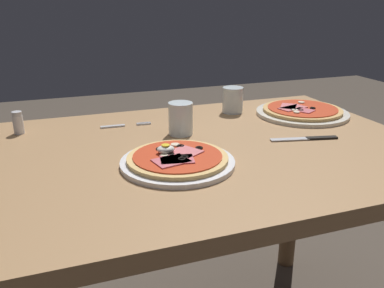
{
  "coord_description": "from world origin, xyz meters",
  "views": [
    {
      "loc": [
        -0.41,
        -0.97,
        1.14
      ],
      "look_at": [
        -0.08,
        -0.05,
        0.78
      ],
      "focal_mm": 38.43,
      "sensor_mm": 36.0,
      "label": 1
    }
  ],
  "objects_px": {
    "water_glass_near": "(233,102)",
    "water_glass_far": "(181,121)",
    "knife": "(309,138)",
    "fork": "(122,126)",
    "pizza_foreground": "(177,160)",
    "pizza_across_left": "(302,111)",
    "salt_shaker": "(18,123)",
    "dining_table": "(213,185)"
  },
  "relations": [
    {
      "from": "pizza_foreground",
      "to": "fork",
      "type": "distance_m",
      "value": 0.36
    },
    {
      "from": "water_glass_near",
      "to": "water_glass_far",
      "type": "distance_m",
      "value": 0.3
    },
    {
      "from": "dining_table",
      "to": "pizza_across_left",
      "type": "bearing_deg",
      "value": 24.09
    },
    {
      "from": "water_glass_near",
      "to": "salt_shaker",
      "type": "bearing_deg",
      "value": -179.89
    },
    {
      "from": "water_glass_far",
      "to": "knife",
      "type": "bearing_deg",
      "value": -27.17
    },
    {
      "from": "knife",
      "to": "salt_shaker",
      "type": "bearing_deg",
      "value": 156.78
    },
    {
      "from": "pizza_foreground",
      "to": "fork",
      "type": "height_order",
      "value": "pizza_foreground"
    },
    {
      "from": "water_glass_near",
      "to": "fork",
      "type": "bearing_deg",
      "value": -175.23
    },
    {
      "from": "pizza_across_left",
      "to": "salt_shaker",
      "type": "relative_size",
      "value": 4.63
    },
    {
      "from": "fork",
      "to": "salt_shaker",
      "type": "relative_size",
      "value": 2.36
    },
    {
      "from": "water_glass_far",
      "to": "fork",
      "type": "bearing_deg",
      "value": 138.35
    },
    {
      "from": "water_glass_far",
      "to": "pizza_across_left",
      "type": "bearing_deg",
      "value": 7.18
    },
    {
      "from": "salt_shaker",
      "to": "pizza_across_left",
      "type": "bearing_deg",
      "value": -6.8
    },
    {
      "from": "fork",
      "to": "knife",
      "type": "height_order",
      "value": "knife"
    },
    {
      "from": "water_glass_near",
      "to": "knife",
      "type": "relative_size",
      "value": 0.45
    },
    {
      "from": "pizza_foreground",
      "to": "water_glass_near",
      "type": "bearing_deg",
      "value": 49.92
    },
    {
      "from": "salt_shaker",
      "to": "fork",
      "type": "bearing_deg",
      "value": -6.04
    },
    {
      "from": "dining_table",
      "to": "pizza_foreground",
      "type": "distance_m",
      "value": 0.21
    },
    {
      "from": "knife",
      "to": "salt_shaker",
      "type": "relative_size",
      "value": 2.9
    },
    {
      "from": "water_glass_near",
      "to": "water_glass_far",
      "type": "relative_size",
      "value": 0.93
    },
    {
      "from": "water_glass_far",
      "to": "fork",
      "type": "distance_m",
      "value": 0.2
    },
    {
      "from": "pizza_foreground",
      "to": "knife",
      "type": "distance_m",
      "value": 0.41
    },
    {
      "from": "pizza_foreground",
      "to": "water_glass_far",
      "type": "bearing_deg",
      "value": 69.86
    },
    {
      "from": "pizza_across_left",
      "to": "knife",
      "type": "xyz_separation_m",
      "value": [
        -0.13,
        -0.23,
        -0.01
      ]
    },
    {
      "from": "pizza_foreground",
      "to": "pizza_across_left",
      "type": "relative_size",
      "value": 0.89
    },
    {
      "from": "water_glass_far",
      "to": "knife",
      "type": "xyz_separation_m",
      "value": [
        0.33,
        -0.17,
        -0.04
      ]
    },
    {
      "from": "pizza_across_left",
      "to": "water_glass_far",
      "type": "relative_size",
      "value": 3.27
    },
    {
      "from": "knife",
      "to": "salt_shaker",
      "type": "height_order",
      "value": "salt_shaker"
    },
    {
      "from": "pizza_across_left",
      "to": "knife",
      "type": "distance_m",
      "value": 0.26
    },
    {
      "from": "dining_table",
      "to": "pizza_across_left",
      "type": "distance_m",
      "value": 0.46
    },
    {
      "from": "pizza_foreground",
      "to": "water_glass_far",
      "type": "xyz_separation_m",
      "value": [
        0.08,
        0.22,
        0.03
      ]
    },
    {
      "from": "pizza_across_left",
      "to": "water_glass_near",
      "type": "xyz_separation_m",
      "value": [
        -0.21,
        0.11,
        0.03
      ]
    },
    {
      "from": "salt_shaker",
      "to": "water_glass_far",
      "type": "bearing_deg",
      "value": -20.19
    },
    {
      "from": "knife",
      "to": "fork",
      "type": "bearing_deg",
      "value": 147.73
    },
    {
      "from": "dining_table",
      "to": "salt_shaker",
      "type": "xyz_separation_m",
      "value": [
        -0.5,
        0.29,
        0.15
      ]
    },
    {
      "from": "water_glass_near",
      "to": "fork",
      "type": "distance_m",
      "value": 0.4
    },
    {
      "from": "pizza_across_left",
      "to": "pizza_foreground",
      "type": "bearing_deg",
      "value": -152.65
    },
    {
      "from": "pizza_foreground",
      "to": "dining_table",
      "type": "bearing_deg",
      "value": 35.83
    },
    {
      "from": "water_glass_near",
      "to": "water_glass_far",
      "type": "xyz_separation_m",
      "value": [
        -0.24,
        -0.17,
        0.0
      ]
    },
    {
      "from": "water_glass_far",
      "to": "fork",
      "type": "xyz_separation_m",
      "value": [
        -0.15,
        0.13,
        -0.04
      ]
    },
    {
      "from": "pizza_foreground",
      "to": "knife",
      "type": "bearing_deg",
      "value": 7.21
    },
    {
      "from": "fork",
      "to": "salt_shaker",
      "type": "xyz_separation_m",
      "value": [
        -0.3,
        0.03,
        0.03
      ]
    }
  ]
}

